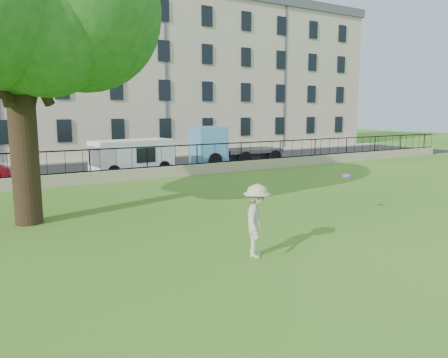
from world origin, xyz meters
TOP-DOWN VIEW (x-y plane):
  - ground at (0.00, 0.00)m, footprint 120.00×120.00m
  - retaining_wall at (0.00, 12.00)m, footprint 50.00×0.40m
  - iron_railing at (0.00, 12.00)m, footprint 50.00×0.05m
  - street at (0.00, 16.70)m, footprint 60.00×9.00m
  - sidewalk at (0.00, 21.90)m, footprint 60.00×1.40m
  - building_row at (0.00, 27.57)m, footprint 56.40×10.40m
  - man at (-2.43, -1.21)m, footprint 1.29×1.33m
  - frisbee at (2.40, 0.39)m, footprint 0.35×0.35m
  - white_van at (0.06, 14.40)m, footprint 4.80×2.33m
  - blue_truck at (7.82, 15.40)m, footprint 6.28×2.70m

SIDE VIEW (x-z plane):
  - ground at x=0.00m, z-range 0.00..0.00m
  - street at x=0.00m, z-range 0.00..0.01m
  - sidewalk at x=0.00m, z-range 0.00..0.12m
  - retaining_wall at x=0.00m, z-range 0.00..0.60m
  - man at x=-2.43m, z-range 0.00..1.83m
  - white_van at x=0.06m, z-range 0.00..1.94m
  - iron_railing at x=0.00m, z-range 0.59..1.72m
  - blue_truck at x=7.82m, z-range 0.00..2.56m
  - frisbee at x=2.40m, z-range 1.39..1.52m
  - building_row at x=0.00m, z-range 0.02..13.82m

